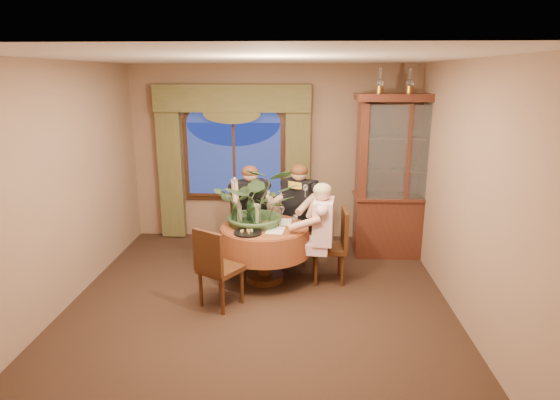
{
  "coord_description": "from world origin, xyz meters",
  "views": [
    {
      "loc": [
        0.47,
        -4.98,
        2.64
      ],
      "look_at": [
        0.22,
        0.73,
        1.1
      ],
      "focal_mm": 30.0,
      "sensor_mm": 36.0,
      "label": 1
    }
  ],
  "objects_px": {
    "chair_back": "(248,226)",
    "person_scarf": "(300,213)",
    "chair_front_left": "(221,267)",
    "wine_bottle_0": "(234,215)",
    "chair_right": "(329,246)",
    "person_back": "(250,213)",
    "stoneware_vase": "(256,214)",
    "oil_lamp_center": "(410,81)",
    "wine_bottle_1": "(239,211)",
    "oil_lamp_left": "(380,81)",
    "wine_bottle_2": "(253,214)",
    "oil_lamp_right": "(441,81)",
    "centerpiece_plant": "(258,174)",
    "person_pink": "(323,235)",
    "wine_bottle_3": "(249,210)",
    "olive_bowl": "(269,224)",
    "chair_back_right": "(300,228)",
    "china_cabinet": "(403,177)",
    "dining_table": "(265,253)"
  },
  "relations": [
    {
      "from": "person_back",
      "to": "wine_bottle_0",
      "type": "bearing_deg",
      "value": 62.39
    },
    {
      "from": "chair_back_right",
      "to": "person_pink",
      "type": "bearing_deg",
      "value": 141.73
    },
    {
      "from": "chair_right",
      "to": "chair_back_right",
      "type": "height_order",
      "value": "same"
    },
    {
      "from": "oil_lamp_left",
      "to": "person_pink",
      "type": "height_order",
      "value": "oil_lamp_left"
    },
    {
      "from": "oil_lamp_left",
      "to": "wine_bottle_2",
      "type": "xyz_separation_m",
      "value": [
        -1.68,
        -1.06,
        -1.64
      ]
    },
    {
      "from": "oil_lamp_left",
      "to": "oil_lamp_right",
      "type": "xyz_separation_m",
      "value": [
        0.83,
        0.0,
        0.0
      ]
    },
    {
      "from": "person_scarf",
      "to": "wine_bottle_1",
      "type": "distance_m",
      "value": 1.01
    },
    {
      "from": "chair_back",
      "to": "centerpiece_plant",
      "type": "relative_size",
      "value": 0.8
    },
    {
      "from": "person_back",
      "to": "stoneware_vase",
      "type": "distance_m",
      "value": 0.69
    },
    {
      "from": "chair_right",
      "to": "person_back",
      "type": "distance_m",
      "value": 1.32
    },
    {
      "from": "dining_table",
      "to": "wine_bottle_3",
      "type": "distance_m",
      "value": 0.61
    },
    {
      "from": "wine_bottle_2",
      "to": "china_cabinet",
      "type": "bearing_deg",
      "value": 26.75
    },
    {
      "from": "chair_right",
      "to": "wine_bottle_2",
      "type": "xyz_separation_m",
      "value": [
        -0.98,
        -0.06,
        0.44
      ]
    },
    {
      "from": "china_cabinet",
      "to": "person_back",
      "type": "distance_m",
      "value": 2.29
    },
    {
      "from": "wine_bottle_1",
      "to": "wine_bottle_3",
      "type": "height_order",
      "value": "same"
    },
    {
      "from": "chair_right",
      "to": "wine_bottle_0",
      "type": "height_order",
      "value": "wine_bottle_0"
    },
    {
      "from": "person_pink",
      "to": "stoneware_vase",
      "type": "height_order",
      "value": "person_pink"
    },
    {
      "from": "chair_right",
      "to": "olive_bowl",
      "type": "height_order",
      "value": "chair_right"
    },
    {
      "from": "oil_lamp_center",
      "to": "chair_back",
      "type": "height_order",
      "value": "oil_lamp_center"
    },
    {
      "from": "chair_right",
      "to": "wine_bottle_2",
      "type": "bearing_deg",
      "value": 91.98
    },
    {
      "from": "oil_lamp_right",
      "to": "wine_bottle_1",
      "type": "relative_size",
      "value": 1.03
    },
    {
      "from": "wine_bottle_2",
      "to": "person_back",
      "type": "bearing_deg",
      "value": 98.68
    },
    {
      "from": "chair_back_right",
      "to": "wine_bottle_0",
      "type": "xyz_separation_m",
      "value": [
        -0.83,
        -0.81,
        0.44
      ]
    },
    {
      "from": "dining_table",
      "to": "person_scarf",
      "type": "relative_size",
      "value": 0.84
    },
    {
      "from": "chair_right",
      "to": "person_scarf",
      "type": "distance_m",
      "value": 0.81
    },
    {
      "from": "chair_right",
      "to": "person_back",
      "type": "height_order",
      "value": "person_back"
    },
    {
      "from": "chair_back",
      "to": "person_scarf",
      "type": "xyz_separation_m",
      "value": [
        0.76,
        -0.12,
        0.24
      ]
    },
    {
      "from": "dining_table",
      "to": "wine_bottle_2",
      "type": "height_order",
      "value": "wine_bottle_2"
    },
    {
      "from": "dining_table",
      "to": "wine_bottle_3",
      "type": "height_order",
      "value": "wine_bottle_3"
    },
    {
      "from": "dining_table",
      "to": "china_cabinet",
      "type": "bearing_deg",
      "value": 27.56
    },
    {
      "from": "person_scarf",
      "to": "chair_right",
      "type": "bearing_deg",
      "value": 152.57
    },
    {
      "from": "wine_bottle_0",
      "to": "oil_lamp_right",
      "type": "bearing_deg",
      "value": 21.9
    },
    {
      "from": "wine_bottle_1",
      "to": "wine_bottle_3",
      "type": "bearing_deg",
      "value": 34.62
    },
    {
      "from": "wine_bottle_2",
      "to": "oil_lamp_right",
      "type": "bearing_deg",
      "value": 22.82
    },
    {
      "from": "chair_back_right",
      "to": "wine_bottle_2",
      "type": "height_order",
      "value": "wine_bottle_2"
    },
    {
      "from": "wine_bottle_1",
      "to": "china_cabinet",
      "type": "bearing_deg",
      "value": 21.96
    },
    {
      "from": "dining_table",
      "to": "wine_bottle_1",
      "type": "height_order",
      "value": "wine_bottle_1"
    },
    {
      "from": "china_cabinet",
      "to": "oil_lamp_right",
      "type": "distance_m",
      "value": 1.42
    },
    {
      "from": "oil_lamp_right",
      "to": "person_back",
      "type": "xyz_separation_m",
      "value": [
        -2.63,
        -0.29,
        -1.85
      ]
    },
    {
      "from": "person_scarf",
      "to": "wine_bottle_3",
      "type": "height_order",
      "value": "person_scarf"
    },
    {
      "from": "chair_front_left",
      "to": "wine_bottle_0",
      "type": "distance_m",
      "value": 0.77
    },
    {
      "from": "oil_lamp_center",
      "to": "person_back",
      "type": "height_order",
      "value": "oil_lamp_center"
    },
    {
      "from": "wine_bottle_1",
      "to": "wine_bottle_2",
      "type": "bearing_deg",
      "value": -34.62
    },
    {
      "from": "chair_front_left",
      "to": "dining_table",
      "type": "bearing_deg",
      "value": 90.0
    },
    {
      "from": "china_cabinet",
      "to": "wine_bottle_2",
      "type": "relative_size",
      "value": 7.22
    },
    {
      "from": "chair_back",
      "to": "centerpiece_plant",
      "type": "distance_m",
      "value": 1.21
    },
    {
      "from": "stoneware_vase",
      "to": "olive_bowl",
      "type": "relative_size",
      "value": 1.53
    },
    {
      "from": "chair_front_left",
      "to": "person_scarf",
      "type": "xyz_separation_m",
      "value": [
        0.91,
        1.41,
        0.24
      ]
    },
    {
      "from": "dining_table",
      "to": "chair_front_left",
      "type": "relative_size",
      "value": 1.27
    },
    {
      "from": "person_pink",
      "to": "wine_bottle_2",
      "type": "height_order",
      "value": "person_pink"
    }
  ]
}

